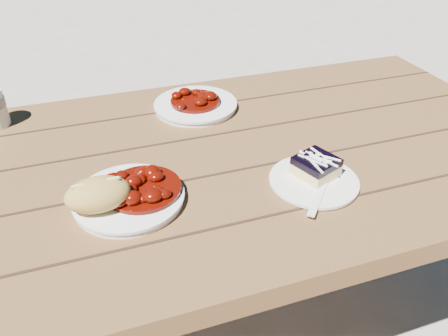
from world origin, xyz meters
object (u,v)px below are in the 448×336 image
object	(u,v)px
picnic_table	(132,226)
bread_roll	(98,194)
dessert_plate	(314,182)
blueberry_cake	(316,166)
main_plate	(129,199)
second_plate	(196,106)

from	to	relation	value
picnic_table	bread_roll	world-z (taller)	bread_roll
dessert_plate	blueberry_cake	world-z (taller)	blueberry_cake
dessert_plate	blueberry_cake	bearing A→B (deg)	56.31
main_plate	second_plate	world-z (taller)	same
bread_roll	second_plate	size ratio (longest dim) A/B	0.55
main_plate	dessert_plate	bearing A→B (deg)	-9.54
main_plate	second_plate	xyz separation A→B (m)	(0.23, 0.35, 0.00)
bread_roll	dessert_plate	xyz separation A→B (m)	(0.43, -0.04, -0.04)
bread_roll	second_plate	xyz separation A→B (m)	(0.29, 0.37, -0.04)
picnic_table	dessert_plate	xyz separation A→B (m)	(0.37, -0.18, 0.17)
blueberry_cake	main_plate	bearing A→B (deg)	151.45
bread_roll	blueberry_cake	size ratio (longest dim) A/B	1.21
main_plate	blueberry_cake	world-z (taller)	blueberry_cake
blueberry_cake	dessert_plate	bearing A→B (deg)	-145.16
picnic_table	dessert_plate	distance (m)	0.44
second_plate	bread_roll	bearing A→B (deg)	-128.02
picnic_table	second_plate	size ratio (longest dim) A/B	9.16
blueberry_cake	picnic_table	bearing A→B (deg)	135.49
picnic_table	bread_roll	bearing A→B (deg)	-113.62
dessert_plate	second_plate	distance (m)	0.43
main_plate	bread_roll	world-z (taller)	bread_roll
picnic_table	second_plate	distance (m)	0.37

